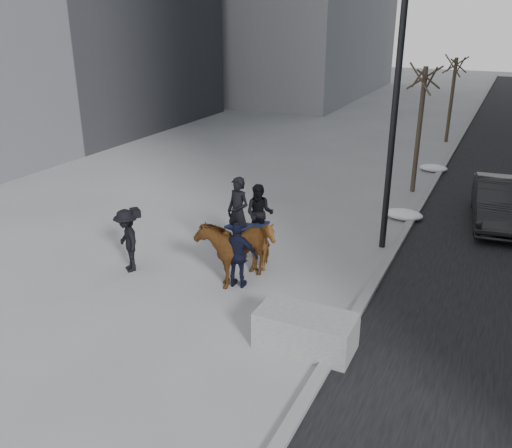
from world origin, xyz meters
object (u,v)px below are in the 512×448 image
at_px(car_near, 500,202).
at_px(mounted_left, 236,242).
at_px(planter, 306,331).
at_px(mounted_right, 258,236).

bearing_deg(car_near, mounted_left, -136.63).
height_order(planter, mounted_right, mounted_right).
distance_m(car_near, mounted_left, 9.43).
distance_m(car_near, mounted_right, 8.68).
xyz_separation_m(mounted_left, mounted_right, (0.26, 0.77, -0.07)).
xyz_separation_m(car_near, mounted_left, (-6.04, -7.24, 0.28)).
bearing_deg(car_near, mounted_right, -138.56).
bearing_deg(mounted_left, mounted_right, 71.42).
distance_m(mounted_left, mounted_right, 0.81).
bearing_deg(mounted_right, car_near, 48.20).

